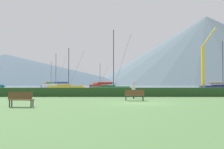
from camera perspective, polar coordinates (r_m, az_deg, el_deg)
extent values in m
plane|color=#517A42|center=(21.23, 5.84, -5.86)|extent=(1000.00, 1000.00, 0.00)
cube|color=#8499A8|center=(158.09, 0.76, -2.41)|extent=(320.00, 246.00, 0.00)
cube|color=#284C23|center=(32.15, 3.83, -3.60)|extent=(80.00, 1.20, 1.01)
cube|color=#9E9EA3|center=(112.22, -12.67, -2.31)|extent=(6.84, 2.77, 1.05)
cone|color=#9E9EA3|center=(111.71, -10.72, -2.33)|extent=(1.21, 0.97, 0.89)
cube|color=gray|center=(112.27, -12.86, -2.12)|extent=(2.59, 1.78, 0.67)
cylinder|color=#333338|center=(112.20, -12.36, 0.16)|extent=(0.13, 0.13, 9.61)
cylinder|color=#333338|center=(112.35, -13.13, -1.75)|extent=(3.01, 0.33, 0.11)
cylinder|color=orange|center=(112.35, -13.13, -1.75)|extent=(2.58, 0.60, 0.42)
cylinder|color=#333338|center=(111.97, -11.56, 0.04)|extent=(3.18, 0.26, 9.13)
cone|color=#19707A|center=(106.88, -21.18, -2.23)|extent=(1.27, 1.00, 0.97)
cube|color=white|center=(96.06, -11.81, -2.36)|extent=(7.80, 3.64, 1.18)
cone|color=white|center=(95.90, -9.25, -2.38)|extent=(1.42, 1.18, 1.00)
cube|color=silver|center=(96.08, -12.07, -2.10)|extent=(3.02, 2.19, 0.75)
cylinder|color=#333338|center=(96.13, -11.41, 0.95)|extent=(0.15, 0.15, 11.00)
cylinder|color=#333338|center=(96.12, -12.43, -1.62)|extent=(3.36, 0.62, 0.13)
cylinder|color=#2D7542|center=(96.12, -12.43, -1.62)|extent=(2.91, 0.89, 0.47)
cylinder|color=#333338|center=(96.04, -10.36, 0.78)|extent=(3.53, 0.55, 10.46)
cube|color=navy|center=(63.46, 21.21, -2.59)|extent=(6.94, 2.75, 1.07)
cube|color=#1B2449|center=(63.33, 20.87, -2.25)|extent=(2.62, 1.79, 0.68)
cylinder|color=#333338|center=(63.76, 21.66, 1.92)|extent=(0.14, 0.14, 9.93)
cylinder|color=#333338|center=(63.17, 20.38, -1.59)|extent=(3.07, 0.30, 0.12)
cylinder|color=tan|center=(63.17, 20.38, -1.59)|extent=(2.63, 0.59, 0.43)
cube|color=gold|center=(59.26, -9.45, -2.74)|extent=(7.06, 2.55, 1.10)
cone|color=gold|center=(58.82, -5.58, -2.76)|extent=(1.22, 0.96, 0.94)
cube|color=gold|center=(59.31, -9.83, -2.35)|extent=(2.64, 1.74, 0.70)
cylinder|color=#333338|center=(59.26, -8.85, 1.32)|extent=(0.14, 0.14, 8.31)
cylinder|color=#333338|center=(59.40, -10.38, -1.62)|extent=(3.16, 0.19, 0.12)
cylinder|color=#2847A3|center=(59.40, -10.38, -1.62)|extent=(2.69, 0.50, 0.44)
cylinder|color=#333338|center=(59.06, -7.27, 1.13)|extent=(3.33, 0.10, 7.91)
cube|color=#236B38|center=(47.27, -0.38, -3.04)|extent=(6.54, 2.41, 1.02)
cone|color=#236B38|center=(47.50, 4.09, -3.03)|extent=(1.13, 0.90, 0.86)
cube|color=#206032|center=(47.26, -0.83, -2.60)|extent=(2.45, 1.62, 0.65)
cylinder|color=#333338|center=(47.46, 0.29, 3.10)|extent=(0.13, 0.13, 10.07)
cylinder|color=#333338|center=(47.25, -1.47, -1.75)|extent=(2.92, 0.20, 0.11)
cylinder|color=red|center=(47.25, -1.47, -1.75)|extent=(2.49, 0.48, 0.41)
cylinder|color=#333338|center=(47.51, 2.14, 2.79)|extent=(3.08, 0.12, 9.57)
cube|color=red|center=(110.04, -2.80, -2.35)|extent=(7.26, 2.75, 1.13)
cone|color=red|center=(110.08, -0.66, -2.35)|extent=(1.27, 1.01, 0.96)
cube|color=#A52020|center=(110.04, -3.01, -2.13)|extent=(2.73, 1.83, 0.72)
cylinder|color=#333338|center=(110.09, -2.47, -0.02)|extent=(0.14, 0.14, 8.83)
cylinder|color=#333338|center=(110.05, -3.32, -1.73)|extent=(3.23, 0.25, 0.12)
cylinder|color=orange|center=(110.05, -3.32, -1.73)|extent=(2.76, 0.56, 0.45)
cylinder|color=#333338|center=(110.09, -1.59, -0.14)|extent=(3.40, 0.17, 8.40)
cube|color=brown|center=(18.70, -18.05, -4.93)|extent=(1.59, 0.57, 0.06)
cube|color=brown|center=(18.52, -18.25, -4.11)|extent=(1.56, 0.24, 0.45)
cylinder|color=#333338|center=(18.62, -15.86, -5.66)|extent=(0.08, 0.08, 0.45)
cylinder|color=#333338|center=(19.14, -19.81, -5.52)|extent=(0.08, 0.08, 0.45)
cylinder|color=#333338|center=(18.31, -16.22, -5.72)|extent=(0.08, 0.08, 0.45)
cylinder|color=#333338|center=(18.84, -20.22, -5.57)|extent=(0.08, 0.08, 0.45)
cube|color=brown|center=(24.37, 4.58, -4.29)|extent=(1.65, 0.47, 0.06)
cube|color=brown|center=(24.18, 4.61, -3.65)|extent=(1.64, 0.14, 0.45)
cylinder|color=#333338|center=(24.61, 6.28, -4.78)|extent=(0.08, 0.08, 0.45)
cylinder|color=#333338|center=(24.51, 2.82, -4.80)|extent=(0.08, 0.08, 0.45)
cylinder|color=#333338|center=(24.28, 6.36, -4.82)|extent=(0.08, 0.08, 0.45)
cylinder|color=#333338|center=(24.18, 2.85, -4.84)|extent=(0.08, 0.08, 0.45)
cylinder|color=#2D3347|center=(27.65, 4.40, -4.05)|extent=(0.14, 0.14, 0.85)
cylinder|color=#2D3347|center=(27.83, 4.41, -4.04)|extent=(0.14, 0.14, 0.85)
cylinder|color=silver|center=(27.72, 4.40, -2.60)|extent=(0.36, 0.36, 0.55)
cylinder|color=silver|center=(27.48, 4.38, -2.55)|extent=(0.09, 0.09, 0.50)
cylinder|color=silver|center=(27.96, 4.42, -2.54)|extent=(0.09, 0.09, 0.50)
sphere|color=tan|center=(27.72, 4.40, -1.74)|extent=(0.22, 0.22, 0.22)
cube|color=#333338|center=(90.97, 18.09, -2.46)|extent=(2.00, 2.00, 0.80)
cube|color=gold|center=(91.13, 18.05, 1.69)|extent=(0.80, 0.80, 12.38)
cube|color=gold|center=(92.81, 19.25, 7.31)|extent=(4.52, 0.36, 6.11)
cone|color=#425666|center=(353.75, -20.98, 0.96)|extent=(314.43, 314.43, 36.38)
cone|color=slate|center=(355.47, 18.75, 4.67)|extent=(275.77, 275.77, 82.80)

